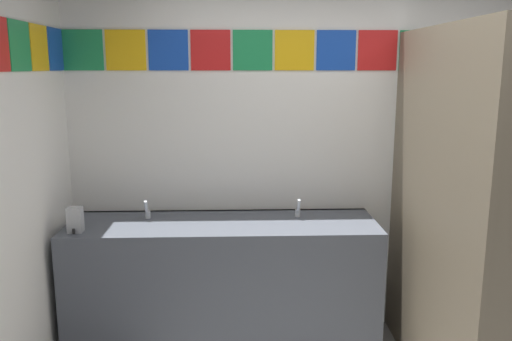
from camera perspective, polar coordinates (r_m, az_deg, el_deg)
wall_back at (r=3.75m, az=8.34°, el=3.04°), size 3.69×0.09×2.73m
vanity_counter at (r=3.61m, az=-3.57°, el=-12.29°), size 2.04×0.60×0.89m
faucet_left at (r=3.58m, az=-11.83°, el=-4.40°), size 0.04×0.10×0.14m
faucet_right at (r=3.55m, az=4.62°, el=-4.32°), size 0.04×0.10×0.14m
soap_dispenser at (r=3.41m, az=-19.18°, el=-5.12°), size 0.09×0.09×0.16m
stall_divider at (r=3.05m, az=23.16°, el=-5.52°), size 0.92×1.43×2.13m
toilet at (r=3.88m, az=23.72°, el=-13.98°), size 0.39×0.49×0.74m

